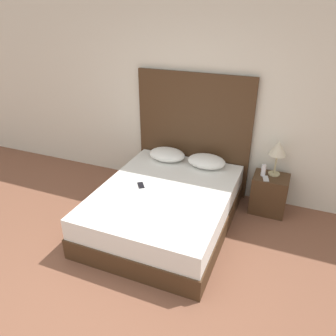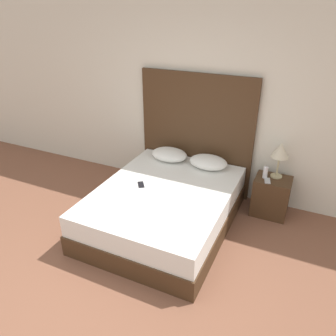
{
  "view_description": "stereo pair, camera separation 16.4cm",
  "coord_description": "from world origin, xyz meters",
  "px_view_note": "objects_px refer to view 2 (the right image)",
  "views": [
    {
      "loc": [
        1.46,
        -1.69,
        2.62
      ],
      "look_at": [
        0.1,
        1.62,
        0.78
      ],
      "focal_mm": 35.0,
      "sensor_mm": 36.0,
      "label": 1
    },
    {
      "loc": [
        1.61,
        -1.62,
        2.62
      ],
      "look_at": [
        0.1,
        1.62,
        0.78
      ],
      "focal_mm": 35.0,
      "sensor_mm": 36.0,
      "label": 2
    }
  ],
  "objects_px": {
    "phone_on_nightstand": "(267,181)",
    "bed": "(165,207)",
    "nightstand": "(271,196)",
    "phone_on_bed": "(141,185)",
    "table_lamp": "(280,151)"
  },
  "relations": [
    {
      "from": "phone_on_bed",
      "to": "table_lamp",
      "type": "relative_size",
      "value": 0.34
    },
    {
      "from": "table_lamp",
      "to": "phone_on_nightstand",
      "type": "height_order",
      "value": "table_lamp"
    },
    {
      "from": "bed",
      "to": "phone_on_nightstand",
      "type": "height_order",
      "value": "phone_on_nightstand"
    },
    {
      "from": "nightstand",
      "to": "phone_on_nightstand",
      "type": "relative_size",
      "value": 3.31
    },
    {
      "from": "bed",
      "to": "nightstand",
      "type": "height_order",
      "value": "nightstand"
    },
    {
      "from": "bed",
      "to": "phone_on_bed",
      "type": "bearing_deg",
      "value": -175.0
    },
    {
      "from": "phone_on_nightstand",
      "to": "bed",
      "type": "bearing_deg",
      "value": -146.88
    },
    {
      "from": "phone_on_bed",
      "to": "nightstand",
      "type": "height_order",
      "value": "nightstand"
    },
    {
      "from": "bed",
      "to": "nightstand",
      "type": "xyz_separation_m",
      "value": [
        1.19,
        0.83,
        0.01
      ]
    },
    {
      "from": "phone_on_bed",
      "to": "nightstand",
      "type": "bearing_deg",
      "value": 29.54
    },
    {
      "from": "nightstand",
      "to": "phone_on_nightstand",
      "type": "bearing_deg",
      "value": -125.57
    },
    {
      "from": "bed",
      "to": "nightstand",
      "type": "bearing_deg",
      "value": 34.78
    },
    {
      "from": "phone_on_nightstand",
      "to": "phone_on_bed",
      "type": "bearing_deg",
      "value": -152.17
    },
    {
      "from": "phone_on_nightstand",
      "to": "table_lamp",
      "type": "bearing_deg",
      "value": 63.38
    },
    {
      "from": "phone_on_bed",
      "to": "nightstand",
      "type": "relative_size",
      "value": 0.3
    }
  ]
}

